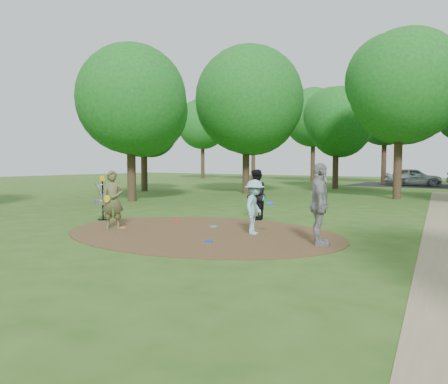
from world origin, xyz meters
The scene contains 14 objects.
ground centered at (0.00, 0.00, 0.00)m, with size 100.00×100.00×0.00m, color #2D5119.
dirt_clearing centered at (0.00, 0.00, 0.01)m, with size 8.40×8.40×0.02m, color #47301C.
parking_lot centered at (2.00, 30.00, 0.00)m, with size 14.00×8.00×0.01m, color black.
player_observer_with_disc centered at (-2.58, -0.94, 0.88)m, with size 0.76×0.75×1.77m.
player_throwing_with_disc centered at (1.42, 0.62, 0.77)m, with size 0.98×1.10×1.53m.
player_walking_with_disc centered at (-0.05, 3.24, 0.88)m, with size 0.95×1.05×1.77m.
player_waiting_with_disc centered at (3.53, 0.10, 1.00)m, with size 0.96×1.27×2.00m.
disc_ground_cyan centered at (-0.30, 1.05, 0.03)m, with size 0.22×0.22×0.02m, color #19C9BD.
disc_ground_blue centered at (1.07, -1.06, 0.03)m, with size 0.22×0.22×0.02m, color #0C34D8.
disc_ground_red centered at (-1.89, 1.18, 0.03)m, with size 0.22×0.22×0.02m, color red.
car_left centered at (0.06, 29.47, 0.75)m, with size 1.78×4.41×1.50m, color #AEB0B6.
disc_ground_orange centered at (-2.44, -0.70, 0.03)m, with size 0.22×0.22×0.02m, color orange.
disc_golf_basket centered at (-4.50, 0.30, 0.87)m, with size 0.63×0.63×1.54m.
tree_ring centered at (1.21, 9.15, 5.22)m, with size 36.87×45.46×9.01m.
Camera 1 is at (7.50, -9.84, 2.03)m, focal length 35.00 mm.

